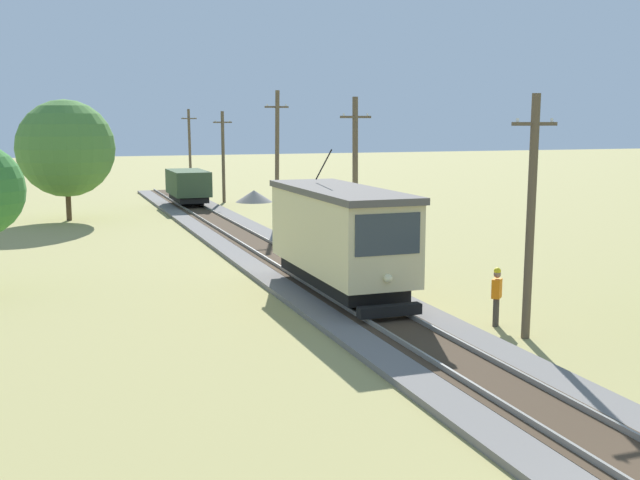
% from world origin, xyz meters
% --- Properties ---
extents(red_tram, '(2.60, 8.54, 4.79)m').
position_xyz_m(red_tram, '(0.00, 17.45, 2.19)').
color(red_tram, beige).
rests_on(red_tram, rail_right).
extents(freight_car, '(2.40, 5.20, 2.31)m').
position_xyz_m(freight_car, '(0.00, 47.20, 1.56)').
color(freight_car, '#384C33').
rests_on(freight_car, rail_right).
extents(utility_pole_near_tram, '(1.40, 0.30, 6.83)m').
position_xyz_m(utility_pole_near_tram, '(3.12, 10.84, 3.51)').
color(utility_pole_near_tram, brown).
rests_on(utility_pole_near_tram, ground).
extents(utility_pole_mid, '(1.40, 0.37, 7.10)m').
position_xyz_m(utility_pole_mid, '(3.12, 23.70, 3.65)').
color(utility_pole_mid, brown).
rests_on(utility_pole_mid, ground).
extents(utility_pole_far, '(1.40, 0.61, 7.79)m').
position_xyz_m(utility_pole_far, '(3.12, 35.58, 3.99)').
color(utility_pole_far, brown).
rests_on(utility_pole_far, ground).
extents(utility_pole_distant, '(1.40, 0.31, 6.78)m').
position_xyz_m(utility_pole_distant, '(3.12, 49.78, 3.49)').
color(utility_pole_distant, brown).
rests_on(utility_pole_distant, ground).
extents(utility_pole_horizon, '(1.40, 0.59, 7.13)m').
position_xyz_m(utility_pole_horizon, '(3.12, 63.75, 3.66)').
color(utility_pole_horizon, brown).
rests_on(utility_pole_horizon, ground).
extents(gravel_pile, '(2.80, 2.80, 0.89)m').
position_xyz_m(gravel_pile, '(5.34, 49.38, 0.45)').
color(gravel_pile, gray).
rests_on(gravel_pile, ground).
extents(track_worker, '(0.44, 0.44, 1.78)m').
position_xyz_m(track_worker, '(3.05, 12.29, 0.98)').
color(track_worker, '#38332D').
rests_on(track_worker, ground).
extents(tree_left_far, '(5.91, 5.91, 7.37)m').
position_xyz_m(tree_left_far, '(-8.19, 42.61, 4.42)').
color(tree_left_far, '#4C3823').
rests_on(tree_left_far, ground).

